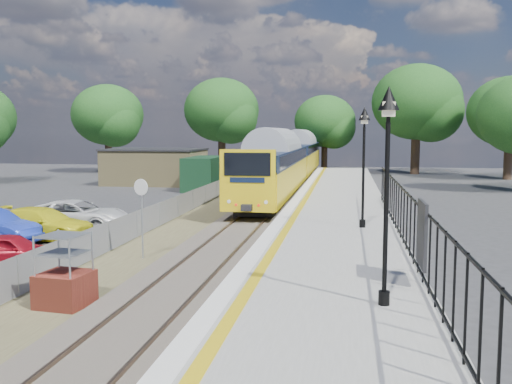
% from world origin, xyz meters
% --- Properties ---
extents(ground, '(120.00, 120.00, 0.00)m').
position_xyz_m(ground, '(0.00, 0.00, 0.00)').
color(ground, '#2D2D30').
rests_on(ground, ground).
extents(track_bed, '(5.90, 80.00, 0.29)m').
position_xyz_m(track_bed, '(-0.47, 9.67, 0.09)').
color(track_bed, '#473F38').
rests_on(track_bed, ground).
extents(platform, '(5.00, 70.00, 0.90)m').
position_xyz_m(platform, '(4.20, 8.00, 0.45)').
color(platform, gray).
rests_on(platform, ground).
extents(platform_edge, '(0.90, 70.00, 0.01)m').
position_xyz_m(platform_edge, '(2.14, 8.00, 0.90)').
color(platform_edge, silver).
rests_on(platform_edge, platform).
extents(victorian_lamp_south, '(0.44, 0.44, 4.60)m').
position_xyz_m(victorian_lamp_south, '(5.50, -4.00, 4.30)').
color(victorian_lamp_south, black).
rests_on(victorian_lamp_south, platform).
extents(victorian_lamp_north, '(0.44, 0.44, 4.60)m').
position_xyz_m(victorian_lamp_north, '(5.30, 6.00, 4.30)').
color(victorian_lamp_north, black).
rests_on(victorian_lamp_north, platform).
extents(palisade_fence, '(0.12, 26.00, 2.00)m').
position_xyz_m(palisade_fence, '(6.55, 2.24, 1.84)').
color(palisade_fence, black).
rests_on(palisade_fence, platform).
extents(wire_fence, '(0.06, 52.00, 1.20)m').
position_xyz_m(wire_fence, '(-4.20, 12.00, 0.60)').
color(wire_fence, '#999EA3').
rests_on(wire_fence, ground).
extents(outbuilding, '(10.80, 10.10, 3.12)m').
position_xyz_m(outbuilding, '(-10.91, 31.21, 1.52)').
color(outbuilding, '#9A8957').
rests_on(outbuilding, ground).
extents(tree_line, '(56.80, 43.80, 11.88)m').
position_xyz_m(tree_line, '(1.40, 42.00, 6.61)').
color(tree_line, '#332319').
rests_on(tree_line, ground).
extents(train, '(2.82, 40.83, 3.51)m').
position_xyz_m(train, '(0.00, 31.01, 2.34)').
color(train, gold).
rests_on(train, ground).
extents(brick_plinth, '(1.35, 1.35, 1.96)m').
position_xyz_m(brick_plinth, '(-2.50, -2.61, 0.94)').
color(brick_plinth, '#943725').
rests_on(brick_plinth, ground).
extents(speed_sign, '(0.57, 0.21, 2.92)m').
position_xyz_m(speed_sign, '(-2.50, 3.06, 2.00)').
color(speed_sign, '#999EA3').
rests_on(speed_sign, ground).
extents(car_red, '(3.74, 2.12, 1.20)m').
position_xyz_m(car_red, '(-6.48, 1.14, 0.60)').
color(car_red, '#A80F1E').
rests_on(car_red, ground).
extents(car_yellow, '(4.83, 2.29, 1.36)m').
position_xyz_m(car_yellow, '(-8.08, 6.11, 0.68)').
color(car_yellow, yellow).
rests_on(car_yellow, ground).
extents(car_white, '(5.12, 2.45, 1.41)m').
position_xyz_m(car_white, '(-7.72, 8.50, 0.70)').
color(car_white, silver).
rests_on(car_white, ground).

